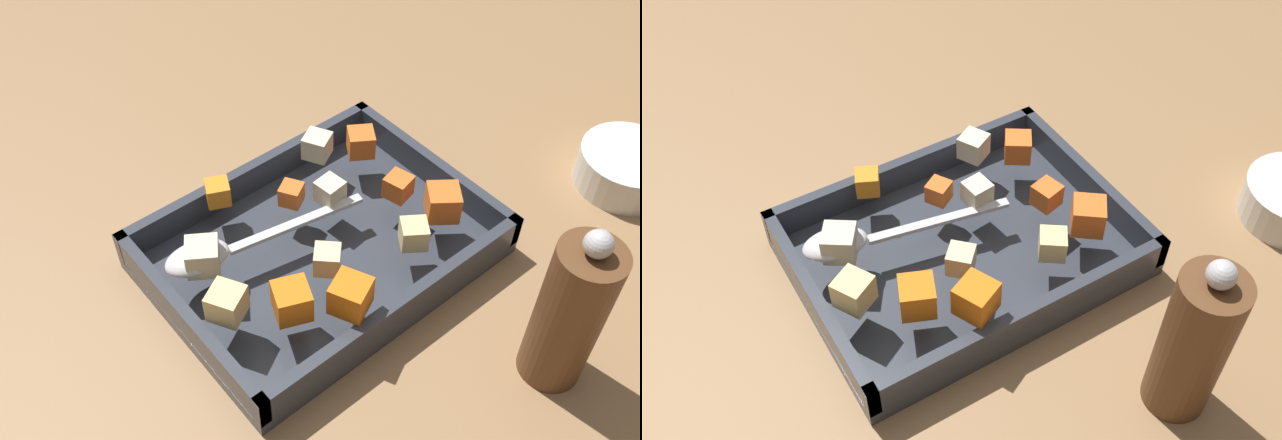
{
  "view_description": "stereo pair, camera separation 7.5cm",
  "coord_description": "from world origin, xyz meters",
  "views": [
    {
      "loc": [
        0.33,
        0.41,
        0.62
      ],
      "look_at": [
        -0.0,
        0.02,
        0.06
      ],
      "focal_mm": 41.86,
      "sensor_mm": 36.0,
      "label": 1
    },
    {
      "loc": [
        0.26,
        0.46,
        0.62
      ],
      "look_at": [
        -0.0,
        0.02,
        0.06
      ],
      "focal_mm": 41.86,
      "sensor_mm": 36.0,
      "label": 2
    }
  ],
  "objects": [
    {
      "name": "carrot_chunk_near_spoon",
      "position": [
        0.04,
        0.11,
        0.07
      ],
      "size": [
        0.04,
        0.04,
        0.03
      ],
      "primitive_type": "cube",
      "rotation": [
        0.0,
        0.0,
        3.58
      ],
      "color": "orange",
      "rests_on": "baking_dish"
    },
    {
      "name": "carrot_chunk_mid_left",
      "position": [
        -0.09,
        0.03,
        0.06
      ],
      "size": [
        0.03,
        0.03,
        0.03
      ],
      "primitive_type": "cube",
      "rotation": [
        0.0,
        0.0,
        0.24
      ],
      "color": "orange",
      "rests_on": "baking_dish"
    },
    {
      "name": "potato_chunk_back_center",
      "position": [
        0.13,
        0.05,
        0.07
      ],
      "size": [
        0.04,
        0.04,
        0.03
      ],
      "primitive_type": "cube",
      "rotation": [
        0.0,
        0.0,
        0.51
      ],
      "color": "#E0CC89",
      "rests_on": "baking_dish"
    },
    {
      "name": "carrot_chunk_near_left",
      "position": [
        -0.11,
        -0.04,
        0.07
      ],
      "size": [
        0.04,
        0.04,
        0.03
      ],
      "primitive_type": "cube",
      "rotation": [
        0.0,
        0.0,
        4.13
      ],
      "color": "orange",
      "rests_on": "baking_dish"
    },
    {
      "name": "serving_spoon",
      "position": [
        0.11,
        -0.02,
        0.06
      ],
      "size": [
        0.22,
        0.06,
        0.02
      ],
      "rotation": [
        0.0,
        0.0,
        2.96
      ],
      "color": "silver",
      "rests_on": "baking_dish"
    },
    {
      "name": "carrot_chunk_mid_right",
      "position": [
        0.09,
        0.08,
        0.07
      ],
      "size": [
        0.04,
        0.04,
        0.03
      ],
      "primitive_type": "cube",
      "rotation": [
        0.0,
        0.0,
        4.32
      ],
      "color": "orange",
      "rests_on": "baking_dish"
    },
    {
      "name": "potato_chunk_corner_ne",
      "position": [
        -0.03,
        -0.01,
        0.06
      ],
      "size": [
        0.03,
        0.03,
        0.03
      ],
      "primitive_type": "cube",
      "rotation": [
        0.0,
        0.0,
        0.11
      ],
      "color": "beige",
      "rests_on": "baking_dish"
    },
    {
      "name": "parsnip_chunk_far_right",
      "position": [
        0.12,
        -0.01,
        0.07
      ],
      "size": [
        0.04,
        0.04,
        0.03
      ],
      "primitive_type": "cube",
      "rotation": [
        0.0,
        0.0,
        0.99
      ],
      "color": "beige",
      "rests_on": "baking_dish"
    },
    {
      "name": "ground_plane",
      "position": [
        0.0,
        0.0,
        0.0
      ],
      "size": [
        4.0,
        4.0,
        0.0
      ],
      "primitive_type": "plane",
      "color": "#936D47"
    },
    {
      "name": "potato_chunk_under_handle",
      "position": [
        0.03,
        0.06,
        0.06
      ],
      "size": [
        0.04,
        0.04,
        0.03
      ],
      "primitive_type": "cube",
      "rotation": [
        0.0,
        0.0,
        5.51
      ],
      "color": "beige",
      "rests_on": "baking_dish"
    },
    {
      "name": "carrot_chunk_near_right",
      "position": [
        -0.11,
        0.08,
        0.07
      ],
      "size": [
        0.05,
        0.05,
        0.03
      ],
      "primitive_type": "cube",
      "rotation": [
        0.0,
        0.0,
        2.49
      ],
      "color": "orange",
      "rests_on": "baking_dish"
    },
    {
      "name": "baking_dish",
      "position": [
        -0.0,
        0.02,
        0.01
      ],
      "size": [
        0.34,
        0.25,
        0.05
      ],
      "color": "#333842",
      "rests_on": "ground_plane"
    },
    {
      "name": "potato_chunk_far_left",
      "position": [
        -0.06,
        0.09,
        0.06
      ],
      "size": [
        0.04,
        0.04,
        0.03
      ],
      "primitive_type": "cube",
      "rotation": [
        0.0,
        0.0,
        5.67
      ],
      "color": "#E0CC89",
      "rests_on": "baking_dish"
    },
    {
      "name": "small_prep_bowl",
      "position": [
        -0.35,
        0.15,
        0.02
      ],
      "size": [
        0.11,
        0.11,
        0.04
      ],
      "primitive_type": "cylinder",
      "color": "silver",
      "rests_on": "ground_plane"
    },
    {
      "name": "pepper_mill",
      "position": [
        -0.08,
        0.26,
        0.09
      ],
      "size": [
        0.06,
        0.06,
        0.19
      ],
      "color": "brown",
      "rests_on": "ground_plane"
    },
    {
      "name": "carrot_chunk_corner_nw",
      "position": [
        0.0,
        -0.03,
        0.06
      ],
      "size": [
        0.03,
        0.03,
        0.02
      ],
      "primitive_type": "cube",
      "rotation": [
        0.0,
        0.0,
        0.54
      ],
      "color": "orange",
      "rests_on": "baking_dish"
    },
    {
      "name": "carrot_chunk_corner_sw",
      "position": [
        0.06,
        -0.08,
        0.06
      ],
      "size": [
        0.03,
        0.03,
        0.02
      ],
      "primitive_type": "cube",
      "rotation": [
        0.0,
        0.0,
        1.14
      ],
      "color": "orange",
      "rests_on": "baking_dish"
    },
    {
      "name": "potato_chunk_heap_side",
      "position": [
        -0.07,
        -0.07,
        0.06
      ],
      "size": [
        0.04,
        0.04,
        0.03
      ],
      "primitive_type": "cube",
      "rotation": [
        0.0,
        0.0,
        5.2
      ],
      "color": "beige",
      "rests_on": "baking_dish"
    }
  ]
}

